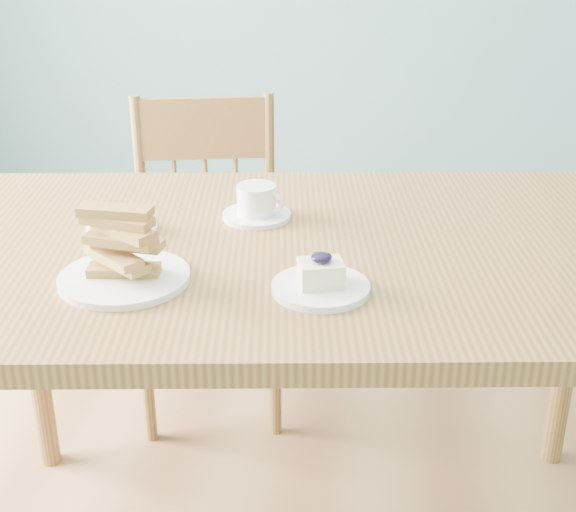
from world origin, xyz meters
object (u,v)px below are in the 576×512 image
Objects in this scene: dining_chair at (208,258)px; cheesecake_plate_near at (321,281)px; dining_table at (308,281)px; biscotti_plate at (122,256)px; cheesecake_plate_far at (121,224)px; coffee_cup at (257,204)px.

dining_chair reaches higher than cheesecake_plate_near.
dining_table is 7.10× the size of biscotti_plate.
dining_chair is 3.99× the size of biscotti_plate.
cheesecake_plate_far is 0.24m from biscotti_plate.
cheesecake_plate_far is 0.62× the size of biscotti_plate.
cheesecake_plate_far reaches higher than dining_table.
biscotti_plate is (0.06, -0.87, 0.40)m from dining_chair.
cheesecake_plate_near is 1.18× the size of coffee_cup.
dining_chair is 1.03m from cheesecake_plate_near.
biscotti_plate is at bearing -153.78° from dining_table.
dining_table is at bearing 102.08° from cheesecake_plate_near.
dining_chair is 0.71m from coffee_cup.
dining_chair is at bearing 111.04° from dining_table.
dining_table is 9.65× the size of cheesecake_plate_near.
dining_chair is 0.75m from cheesecake_plate_far.
biscotti_plate is at bearing -98.13° from coffee_cup.
cheesecake_plate_far is 0.99× the size of coffee_cup.
dining_chair is 6.48× the size of cheesecake_plate_far.
cheesecake_plate_near is at bearing -77.06° from dining_chair.
dining_chair is 5.42× the size of cheesecake_plate_near.
dining_chair is (-0.37, 0.66, -0.27)m from dining_table.
biscotti_plate is (0.08, -0.22, 0.03)m from cheesecake_plate_far.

